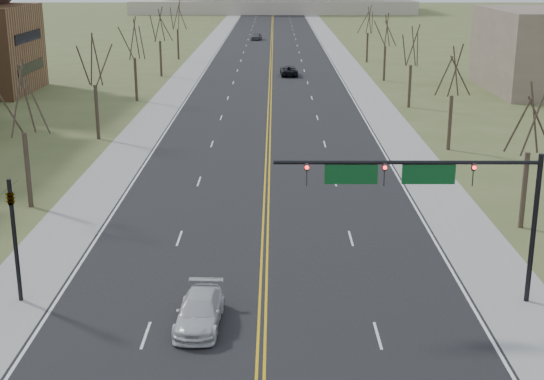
{
  "coord_description": "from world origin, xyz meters",
  "views": [
    {
      "loc": [
        0.54,
        -19.39,
        15.37
      ],
      "look_at": [
        0.41,
        21.84,
        3.0
      ],
      "focal_mm": 50.0,
      "sensor_mm": 36.0,
      "label": 1
    }
  ],
  "objects_px": {
    "car_far_sb": "(256,36)",
    "signal_mast": "(427,185)",
    "car_sb_inner_second": "(200,311)",
    "car_far_nb": "(289,71)",
    "signal_left": "(14,227)"
  },
  "relations": [
    {
      "from": "signal_left",
      "to": "car_far_sb",
      "type": "distance_m",
      "value": 128.06
    },
    {
      "from": "car_sb_inner_second",
      "to": "car_far_nb",
      "type": "distance_m",
      "value": 77.96
    },
    {
      "from": "car_far_sb",
      "to": "signal_mast",
      "type": "bearing_deg",
      "value": -77.71
    },
    {
      "from": "signal_mast",
      "to": "car_far_nb",
      "type": "xyz_separation_m",
      "value": [
        -4.85,
        75.22,
        -5.05
      ]
    },
    {
      "from": "signal_mast",
      "to": "car_far_nb",
      "type": "relative_size",
      "value": 2.39
    },
    {
      "from": "car_far_nb",
      "to": "car_far_sb",
      "type": "bearing_deg",
      "value": -86.58
    },
    {
      "from": "signal_mast",
      "to": "car_sb_inner_second",
      "type": "height_order",
      "value": "signal_mast"
    },
    {
      "from": "signal_mast",
      "to": "signal_left",
      "type": "bearing_deg",
      "value": 180.0
    },
    {
      "from": "signal_mast",
      "to": "car_far_sb",
      "type": "relative_size",
      "value": 2.65
    },
    {
      "from": "car_far_nb",
      "to": "car_far_sb",
      "type": "xyz_separation_m",
      "value": [
        -5.82,
        52.53,
        0.08
      ]
    },
    {
      "from": "car_sb_inner_second",
      "to": "car_far_nb",
      "type": "xyz_separation_m",
      "value": [
        5.34,
        77.78,
        0.03
      ]
    },
    {
      "from": "signal_left",
      "to": "car_far_sb",
      "type": "bearing_deg",
      "value": 86.29
    },
    {
      "from": "car_far_sb",
      "to": "car_far_nb",
      "type": "bearing_deg",
      "value": -76.17
    },
    {
      "from": "signal_left",
      "to": "car_sb_inner_second",
      "type": "bearing_deg",
      "value": -16.28
    },
    {
      "from": "signal_left",
      "to": "car_far_nb",
      "type": "relative_size",
      "value": 1.19
    }
  ]
}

